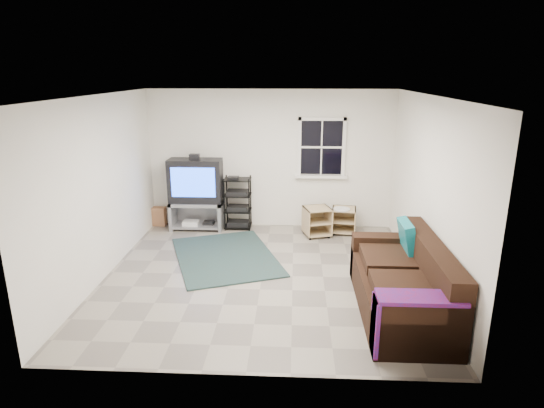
# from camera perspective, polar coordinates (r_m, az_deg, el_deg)

# --- Properties ---
(room) EXTENTS (4.60, 4.62, 4.60)m
(room) POSITION_cam_1_polar(r_m,az_deg,el_deg) (8.54, 6.22, 6.60)
(room) COLOR gray
(room) RESTS_ON ground
(tv_unit) EXTENTS (0.98, 0.49, 1.45)m
(tv_unit) POSITION_cam_1_polar(r_m,az_deg,el_deg) (8.64, -9.52, 1.95)
(tv_unit) COLOR gray
(tv_unit) RESTS_ON ground
(av_rack) EXTENTS (0.50, 0.37, 1.01)m
(av_rack) POSITION_cam_1_polar(r_m,az_deg,el_deg) (8.67, -4.30, -0.26)
(av_rack) COLOR black
(av_rack) RESTS_ON ground
(side_table_left) EXTENTS (0.56, 0.56, 0.53)m
(side_table_left) POSITION_cam_1_polar(r_m,az_deg,el_deg) (8.36, 5.58, -2.03)
(side_table_left) COLOR tan
(side_table_left) RESTS_ON ground
(side_table_right) EXTENTS (0.48, 0.48, 0.50)m
(side_table_right) POSITION_cam_1_polar(r_m,az_deg,el_deg) (8.55, 8.97, -1.78)
(side_table_right) COLOR tan
(side_table_right) RESTS_ON ground
(sofa) EXTENTS (0.97, 2.18, 1.00)m
(sofa) POSITION_cam_1_polar(r_m,az_deg,el_deg) (5.95, 16.20, -9.81)
(sofa) COLOR black
(sofa) RESTS_ON ground
(shag_rug) EXTENTS (2.13, 2.46, 0.02)m
(shag_rug) POSITION_cam_1_polar(r_m,az_deg,el_deg) (7.48, -5.86, -6.55)
(shag_rug) COLOR black
(shag_rug) RESTS_ON ground
(paper_bag) EXTENTS (0.26, 0.18, 0.36)m
(paper_bag) POSITION_cam_1_polar(r_m,az_deg,el_deg) (9.14, -13.96, -1.51)
(paper_bag) COLOR #A36F49
(paper_bag) RESTS_ON ground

